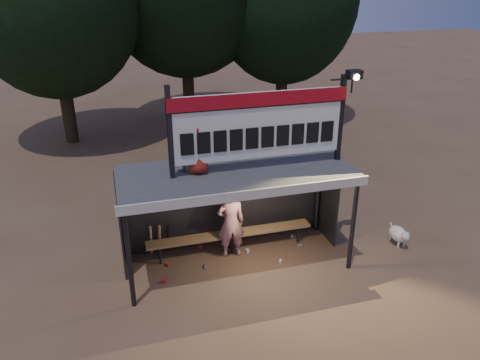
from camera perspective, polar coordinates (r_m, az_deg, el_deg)
ground at (r=11.02m, az=-0.44°, el=-10.00°), size 80.00×80.00×0.00m
player at (r=10.84m, az=-1.11°, el=-5.20°), size 0.67×0.46×1.76m
child_a at (r=9.82m, az=-7.11°, el=4.09°), size 0.65×0.61×1.06m
child_b at (r=9.63m, az=-5.17°, el=3.84°), size 0.58×0.43×1.08m
dugout_shelter at (r=10.32m, az=-0.83°, el=-0.74°), size 5.10×2.08×2.32m
scoreboard_assembly at (r=9.72m, az=2.71°, el=6.98°), size 4.10×0.27×1.99m
bench at (r=11.24m, az=-1.20°, el=-6.66°), size 4.00×0.35×0.48m
dog at (r=12.20m, az=18.82°, el=-6.28°), size 0.36×0.81×0.49m
bats at (r=11.24m, az=-9.79°, el=-7.08°), size 0.48×0.33×0.84m
litter at (r=11.19m, az=-0.76°, el=-9.21°), size 3.52×1.26×0.08m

